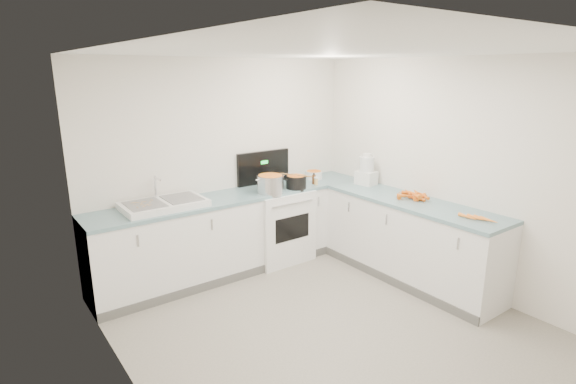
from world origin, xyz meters
TOP-DOWN VIEW (x-y plane):
  - floor at (0.00, 0.00)m, footprint 3.50×4.00m
  - ceiling at (0.00, 0.00)m, footprint 3.50×4.00m
  - wall_back at (0.00, 2.00)m, footprint 3.50×0.00m
  - wall_left at (-1.75, 0.00)m, footprint 0.00×4.00m
  - wall_right at (1.75, 0.00)m, footprint 0.00×4.00m
  - counter_back at (0.00, 1.70)m, footprint 3.50×0.62m
  - counter_right at (1.45, 0.30)m, footprint 0.62×2.20m
  - stove at (0.55, 1.69)m, footprint 0.76×0.65m
  - sink at (-0.90, 1.70)m, footprint 0.86×0.52m
  - steel_pot at (0.36, 1.53)m, footprint 0.32×0.32m
  - black_pot at (0.73, 1.51)m, footprint 0.32×0.32m
  - wooden_spoon at (0.73, 1.51)m, footprint 0.22×0.38m
  - mixing_bowl at (1.23, 1.78)m, footprint 0.28×0.28m
  - extract_bottle at (1.05, 1.55)m, footprint 0.05×0.05m
  - spice_jar at (1.04, 1.50)m, footprint 0.05×0.05m
  - food_processor at (1.57, 1.14)m, footprint 0.23×0.27m
  - carrot_pile at (1.52, 0.35)m, footprint 0.37×0.45m
  - peeled_carrots at (1.41, -0.52)m, footprint 0.13×0.37m
  - peelings at (-1.11, 1.72)m, footprint 0.23×0.24m

SIDE VIEW (x-z plane):
  - floor at x=0.00m, z-range 0.00..0.00m
  - counter_back at x=0.00m, z-range 0.00..0.94m
  - counter_right at x=1.45m, z-range 0.00..0.94m
  - stove at x=0.55m, z-range -0.21..1.15m
  - peeled_carrots at x=1.41m, z-range 0.94..0.98m
  - carrot_pile at x=1.52m, z-range 0.93..1.02m
  - sink at x=-0.90m, z-range 0.82..1.13m
  - spice_jar at x=1.04m, z-range 0.94..1.02m
  - mixing_bowl at x=1.23m, z-range 0.94..1.05m
  - extract_bottle at x=1.05m, z-range 0.94..1.06m
  - black_pot at x=0.73m, z-range 0.92..1.10m
  - peelings at x=-1.11m, z-range 1.01..1.02m
  - steel_pot at x=0.36m, z-range 0.92..1.15m
  - wooden_spoon at x=0.73m, z-range 1.10..1.12m
  - food_processor at x=1.57m, z-range 0.91..1.31m
  - wall_back at x=0.00m, z-range 0.00..2.50m
  - wall_left at x=-1.75m, z-range 0.00..2.50m
  - wall_right at x=1.75m, z-range 0.00..2.50m
  - ceiling at x=0.00m, z-range 2.50..2.50m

